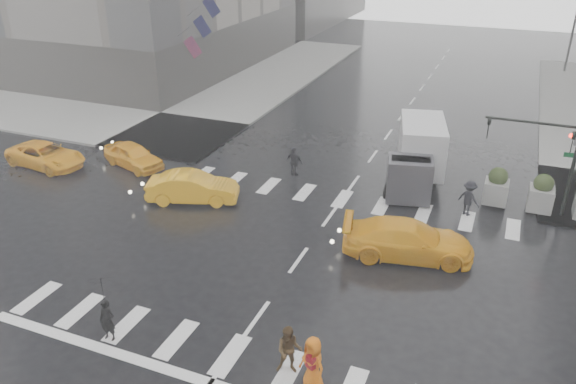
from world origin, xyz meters
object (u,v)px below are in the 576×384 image
at_px(pedestrian_brown, 289,350).
at_px(taxi_front, 133,156).
at_px(traffic_signal_pole, 552,150).
at_px(pedestrian_orange, 313,364).
at_px(taxi_mid, 193,187).
at_px(box_truck, 418,154).

distance_m(pedestrian_brown, taxi_front, 18.05).
height_order(traffic_signal_pole, pedestrian_orange, traffic_signal_pole).
distance_m(taxi_front, taxi_mid, 5.80).
relative_size(traffic_signal_pole, pedestrian_orange, 2.45).
distance_m(traffic_signal_pole, taxi_mid, 16.70).
xyz_separation_m(traffic_signal_pole, taxi_front, (-21.02, -2.56, -2.54)).
bearing_deg(box_truck, taxi_front, -178.69).
bearing_deg(traffic_signal_pole, taxi_front, -173.07).
xyz_separation_m(taxi_mid, box_truck, (9.74, 6.20, 0.94)).
distance_m(pedestrian_orange, taxi_mid, 13.41).
relative_size(taxi_mid, box_truck, 0.75).
bearing_deg(taxi_front, pedestrian_brown, -111.00).
bearing_deg(pedestrian_orange, taxi_front, 168.02).
bearing_deg(pedestrian_orange, box_truck, 115.89).
relative_size(traffic_signal_pole, taxi_mid, 1.02).
bearing_deg(traffic_signal_pole, pedestrian_orange, -113.14).
bearing_deg(pedestrian_orange, taxi_mid, 162.20).
bearing_deg(pedestrian_brown, taxi_mid, 117.48).
relative_size(traffic_signal_pole, taxi_front, 1.14).
distance_m(pedestrian_brown, taxi_mid, 12.52).
xyz_separation_m(pedestrian_brown, taxi_front, (-14.01, 11.38, -0.16)).
xyz_separation_m(pedestrian_orange, taxi_mid, (-9.63, 9.33, -0.19)).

